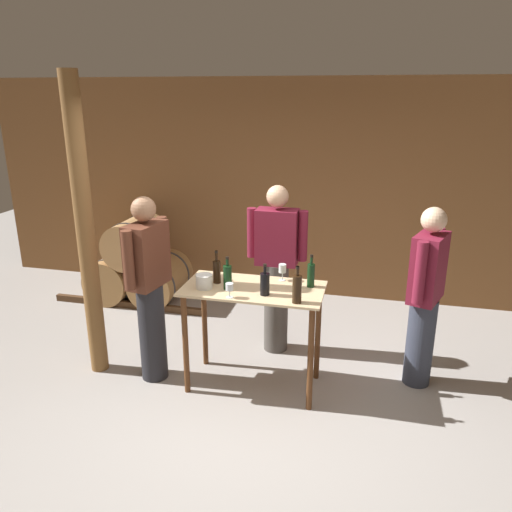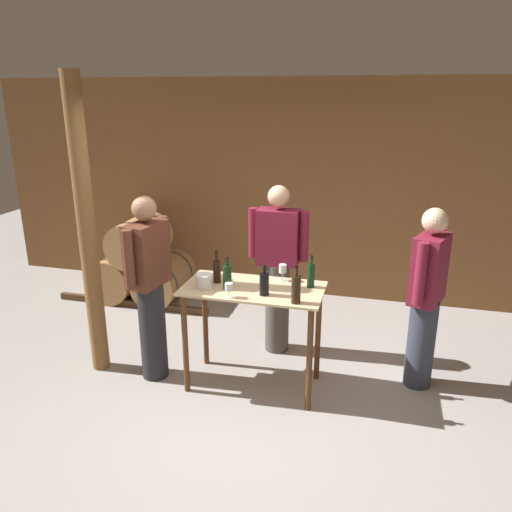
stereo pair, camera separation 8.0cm
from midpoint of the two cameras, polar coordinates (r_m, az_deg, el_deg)
The scene contains 16 objects.
ground_plane at distance 4.32m, azimuth -0.96°, elevation -17.46°, with size 14.00×14.00×0.00m, color #9E9993.
back_wall at distance 6.28m, azimuth 5.78°, elevation 7.42°, with size 8.40×0.05×2.70m.
barrel_rack at distance 6.46m, azimuth -12.60°, elevation -1.06°, with size 1.98×0.78×1.06m.
tasting_table at distance 4.31m, azimuth 0.19°, elevation -6.00°, with size 1.20×0.61×0.94m.
wooden_post at distance 4.63m, azimuth -18.29°, elevation 2.67°, with size 0.16×0.16×2.70m.
wine_bottle_far_left at distance 4.32m, azimuth -3.97°, elevation -1.66°, with size 0.07×0.07×0.29m.
wine_bottle_left at distance 4.17m, azimuth -2.75°, elevation -2.35°, with size 0.07×0.07×0.29m.
wine_bottle_center at distance 4.05m, azimuth 1.51°, elevation -3.15°, with size 0.08×0.08×0.27m.
wine_bottle_right at distance 3.91m, azimuth 5.18°, elevation -3.73°, with size 0.07×0.07×0.30m.
wine_bottle_far_right at distance 4.24m, azimuth 6.83°, elevation -2.13°, with size 0.06×0.06×0.29m.
wine_glass_near_left at distance 4.01m, azimuth -2.56°, elevation -3.59°, with size 0.06×0.06×0.12m.
wine_glass_near_center at distance 4.36m, azimuth 3.59°, elevation -1.51°, with size 0.07×0.07×0.15m.
ice_bucket at distance 4.23m, azimuth -5.42°, elevation -2.87°, with size 0.14×0.14×0.12m.
person_host at distance 4.53m, azimuth 19.36°, elevation -4.34°, with size 0.34×0.56×1.63m.
person_visitor_with_scarf at distance 4.49m, azimuth -11.57°, elevation -3.33°, with size 0.29×0.58×1.70m.
person_visitor_bearded at distance 4.88m, azimuth 2.97°, elevation -1.20°, with size 0.59×0.24×1.70m.
Camera 2 is at (1.00, -3.36, 2.52)m, focal length 35.00 mm.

